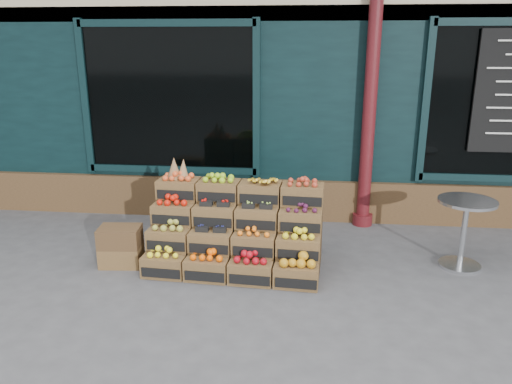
# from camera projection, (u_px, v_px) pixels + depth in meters

# --- Properties ---
(ground) EXTENTS (60.00, 60.00, 0.00)m
(ground) POSITION_uv_depth(u_px,v_px,m) (267.00, 286.00, 5.40)
(ground) COLOR #454547
(ground) RESTS_ON ground
(shop_facade) EXTENTS (12.00, 6.24, 4.80)m
(shop_facade) POSITION_uv_depth(u_px,v_px,m) (291.00, 49.00, 9.56)
(shop_facade) COLOR black
(shop_facade) RESTS_ON ground
(crate_display) EXTENTS (2.02, 1.07, 1.23)m
(crate_display) POSITION_uv_depth(u_px,v_px,m) (236.00, 234.00, 5.83)
(crate_display) COLOR brown
(crate_display) RESTS_ON ground
(spare_crates) EXTENTS (0.50, 0.37, 0.47)m
(spare_crates) POSITION_uv_depth(u_px,v_px,m) (121.00, 246.00, 5.85)
(spare_crates) COLOR brown
(spare_crates) RESTS_ON ground
(bistro_table) EXTENTS (0.65, 0.65, 0.82)m
(bistro_table) POSITION_uv_depth(u_px,v_px,m) (464.00, 226.00, 5.73)
(bistro_table) COLOR silver
(bistro_table) RESTS_ON ground
(shopkeeper) EXTENTS (0.76, 0.62, 1.80)m
(shopkeeper) POSITION_uv_depth(u_px,v_px,m) (178.00, 147.00, 8.02)
(shopkeeper) COLOR #1B6124
(shopkeeper) RESTS_ON ground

